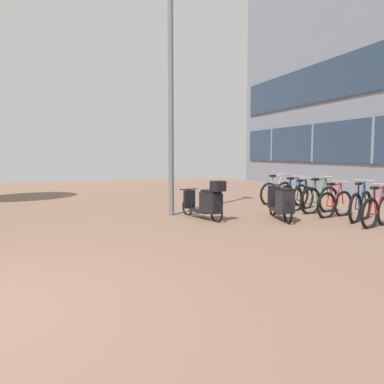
% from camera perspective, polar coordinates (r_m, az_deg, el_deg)
% --- Properties ---
extents(ground, '(21.00, 40.00, 0.13)m').
position_cam_1_polar(ground, '(4.55, -14.73, -15.50)').
color(ground, '#272327').
extents(bicycle_rack_00, '(1.31, 0.55, 0.97)m').
position_cam_1_polar(bicycle_rack_00, '(9.62, 25.17, -2.52)').
color(bicycle_rack_00, black).
rests_on(bicycle_rack_00, ground).
extents(bicycle_rack_01, '(1.28, 0.76, 1.01)m').
position_cam_1_polar(bicycle_rack_01, '(10.24, 23.09, -1.91)').
color(bicycle_rack_01, black).
rests_on(bicycle_rack_01, ground).
extents(bicycle_rack_02, '(1.30, 0.47, 0.95)m').
position_cam_1_polar(bicycle_rack_02, '(10.67, 19.89, -1.63)').
color(bicycle_rack_02, black).
rests_on(bicycle_rack_02, ground).
extents(bicycle_rack_03, '(1.42, 0.48, 1.03)m').
position_cam_1_polar(bicycle_rack_03, '(11.27, 17.89, -1.07)').
color(bicycle_rack_03, black).
rests_on(bicycle_rack_03, ground).
extents(bicycle_rack_04, '(1.21, 0.70, 0.95)m').
position_cam_1_polar(bicycle_rack_04, '(11.81, 15.60, -0.85)').
color(bicycle_rack_04, black).
rests_on(bicycle_rack_04, ground).
extents(bicycle_rack_05, '(1.31, 0.51, 0.97)m').
position_cam_1_polar(bicycle_rack_05, '(12.49, 14.45, -0.46)').
color(bicycle_rack_05, black).
rests_on(bicycle_rack_05, ground).
extents(bicycle_rack_06, '(1.41, 0.51, 1.02)m').
position_cam_1_polar(bicycle_rack_06, '(13.00, 12.09, -0.11)').
color(bicycle_rack_06, black).
rests_on(bicycle_rack_06, ground).
extents(scooter_near, '(0.74, 1.72, 1.00)m').
position_cam_1_polar(scooter_near, '(9.61, 2.20, -1.40)').
color(scooter_near, black).
rests_on(scooter_near, ground).
extents(scooter_mid, '(0.69, 1.74, 0.85)m').
position_cam_1_polar(scooter_mid, '(9.76, 12.83, -1.54)').
color(scooter_mid, black).
rests_on(scooter_mid, ground).
extents(lamp_post, '(0.20, 0.52, 6.42)m').
position_cam_1_polar(lamp_post, '(10.46, -3.08, 16.18)').
color(lamp_post, slate).
rests_on(lamp_post, ground).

